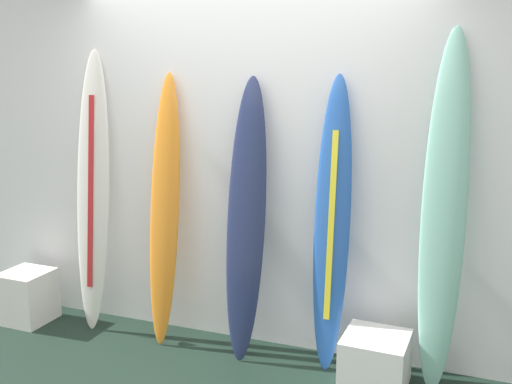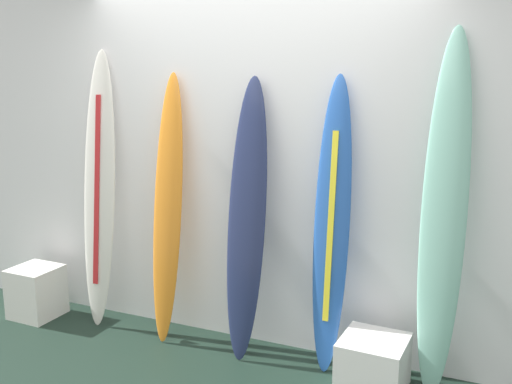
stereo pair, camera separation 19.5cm
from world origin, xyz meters
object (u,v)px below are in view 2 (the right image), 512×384
surfboard_navy (247,220)px  surfboard_cobalt (332,227)px  surfboard_ivory (99,190)px  surfboard_sunset (168,211)px  display_block_center (36,292)px  surfboard_seafoam (444,217)px  display_block_left (373,364)px

surfboard_navy → surfboard_cobalt: bearing=4.6°
surfboard_navy → surfboard_ivory: bearing=178.0°
surfboard_sunset → surfboard_ivory: bearing=177.4°
surfboard_sunset → display_block_center: size_ratio=4.79×
surfboard_sunset → surfboard_seafoam: 1.90m
surfboard_sunset → surfboard_seafoam: (1.89, 0.03, 0.15)m
surfboard_seafoam → display_block_left: (-0.34, -0.17, -0.94)m
surfboard_navy → display_block_center: size_ratio=4.73×
surfboard_sunset → surfboard_navy: bearing=-1.3°
display_block_left → display_block_center: 2.73m
display_block_left → surfboard_seafoam: bearing=27.1°
surfboard_ivory → surfboard_sunset: surfboard_ivory is taller
surfboard_navy → surfboard_cobalt: 0.58m
surfboard_navy → display_block_left: size_ratio=4.67×
surfboard_cobalt → surfboard_sunset: bearing=-178.5°
surfboard_sunset → surfboard_navy: size_ratio=1.01×
surfboard_seafoam → display_block_center: surfboard_seafoam is taller
surfboard_seafoam → surfboard_ivory: bearing=180.0°
display_block_left → display_block_center: bearing=179.6°
surfboard_ivory → surfboard_sunset: (0.62, -0.03, -0.10)m
surfboard_seafoam → display_block_left: surfboard_seafoam is taller
surfboard_cobalt → display_block_left: bearing=-27.8°
display_block_center → surfboard_cobalt: bearing=3.8°
surfboard_sunset → surfboard_seafoam: surfboard_seafoam is taller
surfboard_navy → surfboard_cobalt: (0.58, 0.05, 0.01)m
surfboard_navy → surfboard_sunset: bearing=178.7°
surfboard_seafoam → display_block_left: size_ratio=5.38×
surfboard_cobalt → surfboard_navy: bearing=-175.4°
surfboard_navy → surfboard_seafoam: (1.26, 0.04, 0.15)m
surfboard_ivory → display_block_left: (2.17, -0.18, -0.89)m
surfboard_ivory → surfboard_cobalt: surfboard_ivory is taller
surfboard_seafoam → display_block_left: 1.01m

